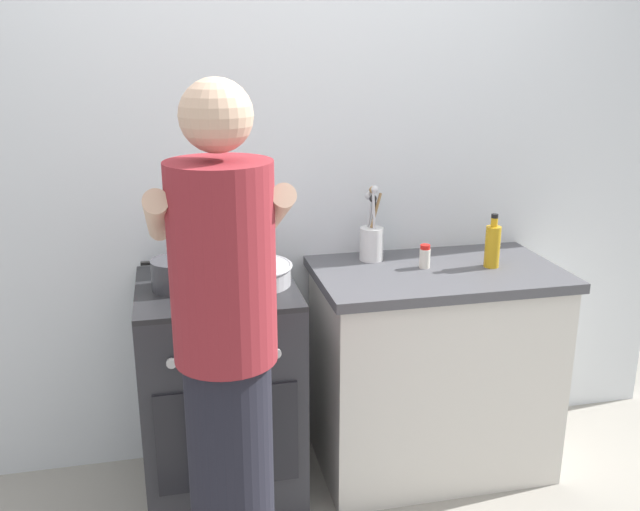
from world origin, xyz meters
name	(u,v)px	position (x,y,z in m)	size (l,w,h in m)	color
ground	(314,498)	(0.00, 0.00, 0.00)	(6.00, 6.00, 0.00)	gray
back_wall	(335,172)	(0.20, 0.50, 1.25)	(3.20, 0.10, 2.50)	silver
countertop	(433,369)	(0.55, 0.15, 0.45)	(1.00, 0.60, 0.90)	silver
stove_range	(221,392)	(-0.35, 0.15, 0.45)	(0.60, 0.62, 0.90)	#2D2D33
pot	(177,274)	(-0.49, 0.14, 0.96)	(0.26, 0.19, 0.11)	#38383D
mixing_bowl	(253,273)	(-0.21, 0.13, 0.94)	(0.31, 0.31, 0.08)	#B7B7BC
utensil_crock	(372,238)	(0.32, 0.33, 0.99)	(0.10, 0.10, 0.32)	silver
spice_bottle	(425,257)	(0.50, 0.18, 0.95)	(0.04, 0.04, 0.10)	silver
oil_bottle	(493,245)	(0.77, 0.13, 0.99)	(0.06, 0.06, 0.22)	gold
person	(227,370)	(-0.37, -0.49, 0.86)	(0.41, 0.50, 1.70)	black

